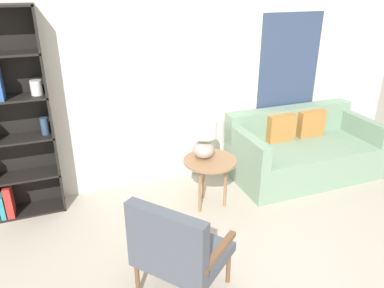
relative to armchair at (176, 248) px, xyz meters
The scene contains 5 objects.
wall_back 2.16m from the armchair, 72.53° to the left, with size 6.40×0.08×2.70m.
armchair is the anchor object (origin of this frame).
couch 2.56m from the armchair, 33.44° to the left, with size 1.77×0.92×0.80m.
side_table 1.36m from the armchair, 56.03° to the left, with size 0.56×0.56×0.56m.
table_lamp 1.43m from the armchair, 59.25° to the left, with size 0.27×0.27×0.43m.
Camera 1 is at (-1.23, -1.97, 2.29)m, focal length 35.00 mm.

